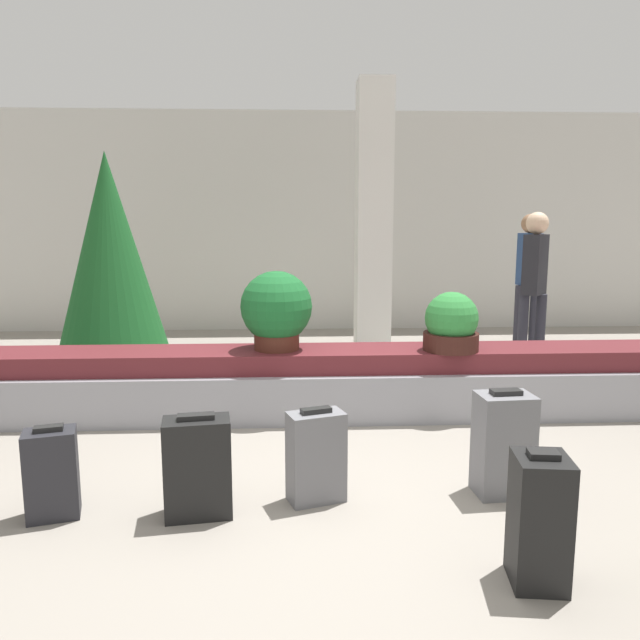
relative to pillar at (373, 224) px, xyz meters
name	(u,v)px	position (x,y,z in m)	size (l,w,h in m)	color
ground_plane	(332,491)	(-0.72, -3.58, -1.60)	(18.00, 18.00, 0.00)	gray
back_wall	(306,222)	(-0.72, 2.13, 0.00)	(18.00, 0.06, 3.20)	beige
carousel	(320,383)	(-0.72, -2.03, -1.33)	(8.36, 0.71, 0.57)	gray
pillar	(373,224)	(0.00, 0.00, 0.00)	(0.39, 0.39, 3.20)	silver
suitcase_0	(503,444)	(0.32, -3.66, -1.28)	(0.35, 0.27, 0.66)	slate
suitcase_1	(316,456)	(-0.82, -3.70, -1.32)	(0.37, 0.28, 0.58)	slate
suitcase_2	(539,520)	(0.16, -4.60, -1.29)	(0.28, 0.30, 0.64)	black
suitcase_3	(52,474)	(-2.32, -3.83, -1.34)	(0.32, 0.27, 0.54)	#232328
suitcase_4	(198,467)	(-1.50, -3.85, -1.31)	(0.40, 0.27, 0.60)	black
potted_plant_0	(276,310)	(-1.08, -2.02, -0.69)	(0.60, 0.60, 0.67)	#4C2319
potted_plant_1	(451,325)	(0.38, -2.14, -0.81)	(0.46, 0.46, 0.50)	#381914
traveler_0	(99,281)	(-3.29, 0.46, -0.69)	(0.31, 0.37, 1.55)	#282833
traveler_1	(529,269)	(2.03, 0.47, -0.57)	(0.31, 0.34, 1.72)	#282833
traveler_2	(534,275)	(1.73, -0.48, -0.55)	(0.35, 0.36, 1.74)	#282833
decorated_tree	(110,258)	(-2.84, -0.60, -0.34)	(1.20, 1.20, 2.35)	#4C331E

